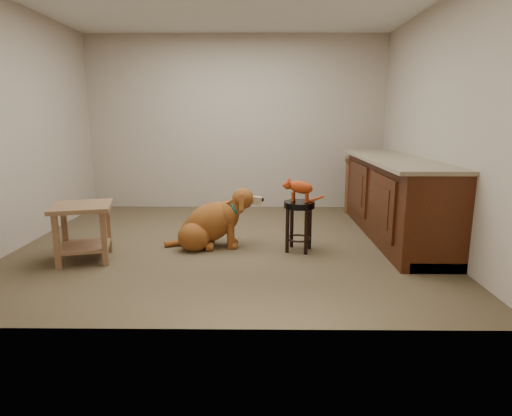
{
  "coord_description": "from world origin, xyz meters",
  "views": [
    {
      "loc": [
        0.38,
        -4.64,
        1.4
      ],
      "look_at": [
        0.32,
        -0.2,
        0.45
      ],
      "focal_mm": 30.0,
      "sensor_mm": 36.0,
      "label": 1
    }
  ],
  "objects_px": {
    "wood_stool": "(359,184)",
    "tabby_kitten": "(299,188)",
    "padded_stool": "(299,216)",
    "golden_retriever": "(211,224)",
    "side_table": "(83,224)"
  },
  "relations": [
    {
      "from": "padded_stool",
      "to": "wood_stool",
      "type": "relative_size",
      "value": 0.66
    },
    {
      "from": "wood_stool",
      "to": "golden_retriever",
      "type": "height_order",
      "value": "wood_stool"
    },
    {
      "from": "side_table",
      "to": "tabby_kitten",
      "type": "relative_size",
      "value": 1.53
    },
    {
      "from": "side_table",
      "to": "golden_retriever",
      "type": "bearing_deg",
      "value": 21.26
    },
    {
      "from": "wood_stool",
      "to": "golden_retriever",
      "type": "relative_size",
      "value": 0.74
    },
    {
      "from": "wood_stool",
      "to": "side_table",
      "type": "xyz_separation_m",
      "value": [
        -3.22,
        -2.3,
        -0.05
      ]
    },
    {
      "from": "tabby_kitten",
      "to": "wood_stool",
      "type": "bearing_deg",
      "value": 78.43
    },
    {
      "from": "wood_stool",
      "to": "side_table",
      "type": "bearing_deg",
      "value": -144.45
    },
    {
      "from": "wood_stool",
      "to": "tabby_kitten",
      "type": "xyz_separation_m",
      "value": [
        -1.08,
        -1.96,
        0.26
      ]
    },
    {
      "from": "golden_retriever",
      "to": "tabby_kitten",
      "type": "height_order",
      "value": "tabby_kitten"
    },
    {
      "from": "side_table",
      "to": "golden_retriever",
      "type": "height_order",
      "value": "golden_retriever"
    },
    {
      "from": "wood_stool",
      "to": "tabby_kitten",
      "type": "distance_m",
      "value": 2.25
    },
    {
      "from": "side_table",
      "to": "tabby_kitten",
      "type": "distance_m",
      "value": 2.19
    },
    {
      "from": "padded_stool",
      "to": "tabby_kitten",
      "type": "xyz_separation_m",
      "value": [
        -0.01,
        0.0,
        0.3
      ]
    },
    {
      "from": "padded_stool",
      "to": "golden_retriever",
      "type": "height_order",
      "value": "golden_retriever"
    }
  ]
}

